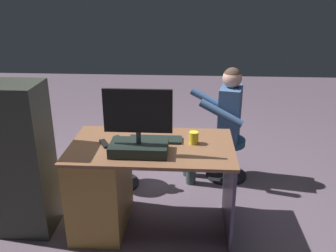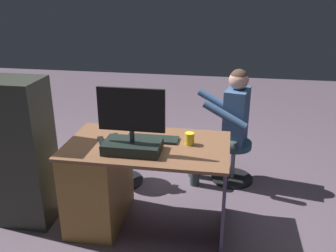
{
  "view_description": "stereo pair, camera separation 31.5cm",
  "coord_description": "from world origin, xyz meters",
  "px_view_note": "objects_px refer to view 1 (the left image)",
  "views": [
    {
      "loc": [
        -0.29,
        2.96,
        1.92
      ],
      "look_at": [
        -0.11,
        0.03,
        0.77
      ],
      "focal_mm": 39.28,
      "sensor_mm": 36.0,
      "label": 1
    },
    {
      "loc": [
        -0.6,
        2.93,
        1.92
      ],
      "look_at": [
        -0.11,
        0.03,
        0.77
      ],
      "focal_mm": 39.28,
      "sensor_mm": 36.0,
      "label": 2
    }
  ],
  "objects_px": {
    "person": "(221,117)",
    "visitor_chair": "(227,155)",
    "monitor": "(139,136)",
    "tv_remote": "(104,144)",
    "office_chair_teddy": "(117,162)",
    "desk": "(112,183)",
    "cup": "(194,138)",
    "computer_mouse": "(117,138)",
    "teddy_bear": "(115,132)",
    "keyboard": "(155,139)"
  },
  "relations": [
    {
      "from": "tv_remote",
      "to": "cup",
      "type": "bearing_deg",
      "value": 157.16
    },
    {
      "from": "monitor",
      "to": "office_chair_teddy",
      "type": "relative_size",
      "value": 1.16
    },
    {
      "from": "monitor",
      "to": "keyboard",
      "type": "height_order",
      "value": "monitor"
    },
    {
      "from": "person",
      "to": "visitor_chair",
      "type": "bearing_deg",
      "value": -167.87
    },
    {
      "from": "person",
      "to": "desk",
      "type": "bearing_deg",
      "value": 42.77
    },
    {
      "from": "teddy_bear",
      "to": "cup",
      "type": "bearing_deg",
      "value": 141.06
    },
    {
      "from": "office_chair_teddy",
      "to": "teddy_bear",
      "type": "distance_m",
      "value": 0.32
    },
    {
      "from": "keyboard",
      "to": "computer_mouse",
      "type": "distance_m",
      "value": 0.31
    },
    {
      "from": "office_chair_teddy",
      "to": "person",
      "type": "xyz_separation_m",
      "value": [
        -1.03,
        -0.22,
        0.42
      ]
    },
    {
      "from": "teddy_bear",
      "to": "person",
      "type": "distance_m",
      "value": 1.06
    },
    {
      "from": "tv_remote",
      "to": "person",
      "type": "height_order",
      "value": "person"
    },
    {
      "from": "cup",
      "to": "visitor_chair",
      "type": "height_order",
      "value": "cup"
    },
    {
      "from": "desk",
      "to": "person",
      "type": "bearing_deg",
      "value": -137.23
    },
    {
      "from": "office_chair_teddy",
      "to": "person",
      "type": "relative_size",
      "value": 0.37
    },
    {
      "from": "desk",
      "to": "computer_mouse",
      "type": "bearing_deg",
      "value": -117.64
    },
    {
      "from": "teddy_bear",
      "to": "monitor",
      "type": "bearing_deg",
      "value": 113.29
    },
    {
      "from": "desk",
      "to": "office_chair_teddy",
      "type": "xyz_separation_m",
      "value": [
        0.09,
        -0.65,
        -0.14
      ]
    },
    {
      "from": "person",
      "to": "teddy_bear",
      "type": "bearing_deg",
      "value": 11.55
    },
    {
      "from": "monitor",
      "to": "person",
      "type": "xyz_separation_m",
      "value": [
        -0.68,
        -1.01,
        -0.21
      ]
    },
    {
      "from": "computer_mouse",
      "to": "cup",
      "type": "distance_m",
      "value": 0.62
    },
    {
      "from": "tv_remote",
      "to": "visitor_chair",
      "type": "height_order",
      "value": "tv_remote"
    },
    {
      "from": "teddy_bear",
      "to": "visitor_chair",
      "type": "xyz_separation_m",
      "value": [
        -1.12,
        -0.23,
        -0.33
      ]
    },
    {
      "from": "monitor",
      "to": "office_chair_teddy",
      "type": "distance_m",
      "value": 1.07
    },
    {
      "from": "desk",
      "to": "office_chair_teddy",
      "type": "height_order",
      "value": "desk"
    },
    {
      "from": "monitor",
      "to": "computer_mouse",
      "type": "relative_size",
      "value": 5.16
    },
    {
      "from": "keyboard",
      "to": "person",
      "type": "bearing_deg",
      "value": -126.72
    },
    {
      "from": "person",
      "to": "cup",
      "type": "bearing_deg",
      "value": 71.06
    },
    {
      "from": "desk",
      "to": "visitor_chair",
      "type": "height_order",
      "value": "desk"
    },
    {
      "from": "office_chair_teddy",
      "to": "person",
      "type": "height_order",
      "value": "person"
    },
    {
      "from": "office_chair_teddy",
      "to": "monitor",
      "type": "bearing_deg",
      "value": 113.58
    },
    {
      "from": "cup",
      "to": "desk",
      "type": "bearing_deg",
      "value": 4.43
    },
    {
      "from": "cup",
      "to": "tv_remote",
      "type": "bearing_deg",
      "value": 5.67
    },
    {
      "from": "keyboard",
      "to": "visitor_chair",
      "type": "relative_size",
      "value": 0.98
    },
    {
      "from": "tv_remote",
      "to": "office_chair_teddy",
      "type": "relative_size",
      "value": 0.35
    },
    {
      "from": "computer_mouse",
      "to": "cup",
      "type": "relative_size",
      "value": 1.0
    },
    {
      "from": "cup",
      "to": "teddy_bear",
      "type": "bearing_deg",
      "value": -38.94
    },
    {
      "from": "monitor",
      "to": "computer_mouse",
      "type": "xyz_separation_m",
      "value": [
        0.21,
        -0.23,
        -0.12
      ]
    },
    {
      "from": "tv_remote",
      "to": "office_chair_teddy",
      "type": "height_order",
      "value": "tv_remote"
    },
    {
      "from": "desk",
      "to": "cup",
      "type": "height_order",
      "value": "cup"
    },
    {
      "from": "desk",
      "to": "keyboard",
      "type": "height_order",
      "value": "keyboard"
    },
    {
      "from": "desk",
      "to": "office_chair_teddy",
      "type": "bearing_deg",
      "value": -81.84
    },
    {
      "from": "cup",
      "to": "keyboard",
      "type": "bearing_deg",
      "value": -6.5
    },
    {
      "from": "desk",
      "to": "computer_mouse",
      "type": "xyz_separation_m",
      "value": [
        -0.04,
        -0.08,
        0.36
      ]
    },
    {
      "from": "cup",
      "to": "office_chair_teddy",
      "type": "bearing_deg",
      "value": -38.43
    },
    {
      "from": "desk",
      "to": "tv_remote",
      "type": "relative_size",
      "value": 8.53
    },
    {
      "from": "keyboard",
      "to": "teddy_bear",
      "type": "relative_size",
      "value": 1.29
    },
    {
      "from": "desk",
      "to": "visitor_chair",
      "type": "distance_m",
      "value": 1.36
    },
    {
      "from": "computer_mouse",
      "to": "teddy_bear",
      "type": "distance_m",
      "value": 0.62
    },
    {
      "from": "monitor",
      "to": "tv_remote",
      "type": "relative_size",
      "value": 3.3
    },
    {
      "from": "desk",
      "to": "visitor_chair",
      "type": "xyz_separation_m",
      "value": [
        -1.02,
        -0.89,
        -0.15
      ]
    }
  ]
}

